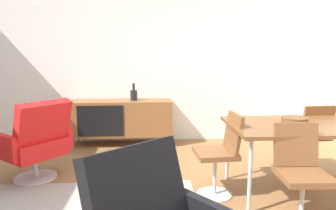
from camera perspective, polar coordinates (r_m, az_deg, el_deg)
name	(u,v)px	position (r m, az deg, el deg)	size (l,w,h in m)	color
wall_back	(148,57)	(5.05, -3.76, 9.06)	(6.80, 0.12, 2.80)	white
sideboard	(121,118)	(4.87, -8.81, -2.42)	(1.60, 0.45, 0.72)	brown
vase_cobalt	(134,95)	(4.80, -6.51, 1.95)	(0.11, 0.11, 0.27)	black
dining_table	(308,128)	(3.39, 25.01, -3.98)	(1.60, 0.90, 0.74)	brown
wooden_bowl_on_table	(294,120)	(3.37, 22.84, -2.64)	(0.26, 0.26, 0.06)	brown
dining_chair_front_left	(300,171)	(2.82, 23.81, -11.36)	(0.42, 0.44, 0.86)	brown
dining_chair_near_window	(221,151)	(3.13, 10.06, -8.60)	(0.45, 0.43, 0.86)	brown
dining_chair_back_right	(311,135)	(4.08, 25.46, -5.13)	(0.42, 0.45, 0.86)	brown
lounge_chair_red	(36,141)	(3.77, -23.71, -6.19)	(0.90, 0.91, 0.95)	red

